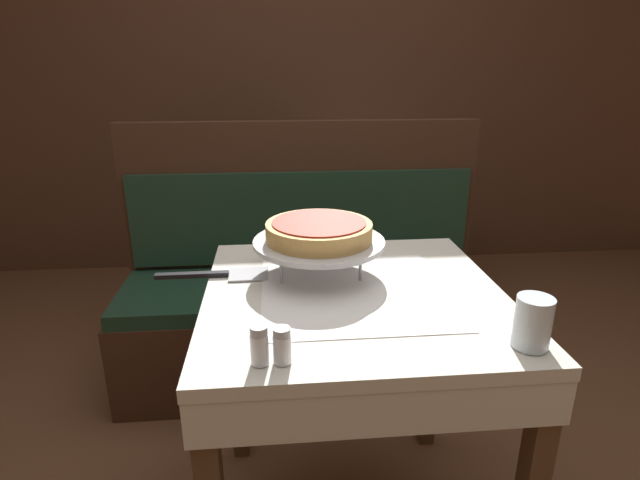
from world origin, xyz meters
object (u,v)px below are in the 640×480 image
at_px(pizza_pan_stand, 319,243).
at_px(pepper_shaker, 282,345).
at_px(booth_bench, 305,307).
at_px(pizza_server, 217,275).
at_px(water_glass_near, 533,322).
at_px(condiment_caddy, 351,156).
at_px(dining_table_rear, 366,179).
at_px(deep_dish_pizza, 319,231).
at_px(salt_shaker, 259,345).
at_px(dining_table_front, 353,325).

height_order(pizza_pan_stand, pepper_shaker, pizza_pan_stand).
distance_m(booth_bench, pizza_server, 0.89).
bearing_deg(pizza_pan_stand, pizza_server, 179.53).
height_order(water_glass_near, condiment_caddy, condiment_caddy).
distance_m(dining_table_rear, water_glass_near, 2.04).
height_order(pizza_server, pepper_shaker, pepper_shaker).
relative_size(deep_dish_pizza, pizza_server, 0.94).
relative_size(booth_bench, pizza_pan_stand, 4.40).
relative_size(pizza_pan_stand, condiment_caddy, 2.03).
distance_m(dining_table_rear, deep_dish_pizza, 1.69).
bearing_deg(dining_table_rear, pizza_server, -113.23).
bearing_deg(salt_shaker, dining_table_rear, 74.33).
distance_m(deep_dish_pizza, water_glass_near, 0.57).
xyz_separation_m(deep_dish_pizza, water_glass_near, (0.39, -0.41, -0.07)).
bearing_deg(condiment_caddy, dining_table_rear, 32.33).
xyz_separation_m(dining_table_front, booth_bench, (-0.07, 0.83, -0.36)).
height_order(dining_table_front, water_glass_near, water_glass_near).
relative_size(dining_table_rear, deep_dish_pizza, 2.79).
bearing_deg(pizza_server, pepper_shaker, -68.91).
bearing_deg(water_glass_near, condiment_caddy, 91.72).
relative_size(dining_table_front, pizza_server, 2.61).
bearing_deg(dining_table_front, water_glass_near, -43.33).
relative_size(dining_table_front, dining_table_rear, 0.99).
height_order(dining_table_front, pepper_shaker, pepper_shaker).
relative_size(dining_table_front, condiment_caddy, 4.51).
bearing_deg(dining_table_rear, condiment_caddy, -147.67).
relative_size(deep_dish_pizza, condiment_caddy, 1.63).
bearing_deg(condiment_caddy, pizza_pan_stand, -101.80).
distance_m(booth_bench, condiment_caddy, 1.04).
distance_m(pizza_pan_stand, water_glass_near, 0.56).
xyz_separation_m(pizza_pan_stand, deep_dish_pizza, (-0.00, -0.00, 0.04)).
bearing_deg(pizza_pan_stand, salt_shaker, -109.53).
bearing_deg(pizza_server, deep_dish_pizza, -0.47).
bearing_deg(water_glass_near, booth_bench, 108.78).
height_order(pizza_pan_stand, deep_dish_pizza, deep_dish_pizza).
relative_size(dining_table_front, pizza_pan_stand, 2.22).
bearing_deg(salt_shaker, pizza_server, 106.00).
bearing_deg(dining_table_rear, deep_dish_pizza, -104.64).
height_order(pizza_pan_stand, water_glass_near, water_glass_near).
distance_m(dining_table_front, deep_dish_pizza, 0.26).
height_order(booth_bench, salt_shaker, booth_bench).
bearing_deg(pizza_pan_stand, dining_table_rear, 75.36).
height_order(booth_bench, pizza_pan_stand, booth_bench).
bearing_deg(water_glass_near, deep_dish_pizza, 133.16).
bearing_deg(condiment_caddy, deep_dish_pizza, -101.80).
distance_m(pizza_pan_stand, condiment_caddy, 1.59).
bearing_deg(dining_table_rear, dining_table_front, -101.23).
xyz_separation_m(water_glass_near, salt_shaker, (-0.53, -0.01, -0.01)).
bearing_deg(condiment_caddy, booth_bench, -110.63).
height_order(dining_table_rear, condiment_caddy, condiment_caddy).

